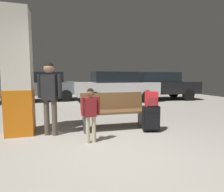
% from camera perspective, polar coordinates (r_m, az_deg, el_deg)
% --- Properties ---
extents(ground_plane, '(18.00, 18.00, 0.10)m').
position_cam_1_polar(ground_plane, '(6.95, -8.02, -5.20)').
color(ground_plane, gray).
extents(structural_pillar, '(0.57, 0.57, 2.74)m').
position_cam_1_polar(structural_pillar, '(4.61, -26.56, 6.15)').
color(structural_pillar, orange).
rests_on(structural_pillar, ground_plane).
extents(bench, '(1.62, 0.59, 0.89)m').
position_cam_1_polar(bench, '(4.63, 0.60, -4.60)').
color(bench, brown).
rests_on(bench, ground_plane).
extents(suitcase, '(0.42, 0.31, 0.60)m').
position_cam_1_polar(suitcase, '(4.50, 11.74, -6.62)').
color(suitcase, black).
rests_on(suitcase, ground_plane).
extents(backpack_bright, '(0.31, 0.25, 0.34)m').
position_cam_1_polar(backpack_bright, '(4.43, 11.86, -0.92)').
color(backpack_bright, red).
rests_on(backpack_bright, suitcase).
extents(child, '(0.36, 0.21, 1.07)m').
position_cam_1_polar(child, '(3.65, -6.51, -4.08)').
color(child, beige).
rests_on(child, ground_plane).
extents(adult, '(0.51, 0.30, 1.60)m').
position_cam_1_polar(adult, '(4.28, -18.38, 1.54)').
color(adult, brown).
rests_on(adult, ground_plane).
extents(parked_car_far, '(4.29, 2.22, 1.51)m').
position_cam_1_polar(parked_car_far, '(10.50, -21.41, 2.93)').
color(parked_car_far, slate).
rests_on(parked_car_far, ground_plane).
extents(parked_car_near, '(4.10, 1.81, 1.51)m').
position_cam_1_polar(parked_car_near, '(9.56, 1.12, 3.08)').
color(parked_car_near, silver).
rests_on(parked_car_near, ground_plane).
extents(parked_car_side, '(4.27, 2.15, 1.51)m').
position_cam_1_polar(parked_car_side, '(10.82, 13.98, 3.25)').
color(parked_car_side, black).
rests_on(parked_car_side, ground_plane).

